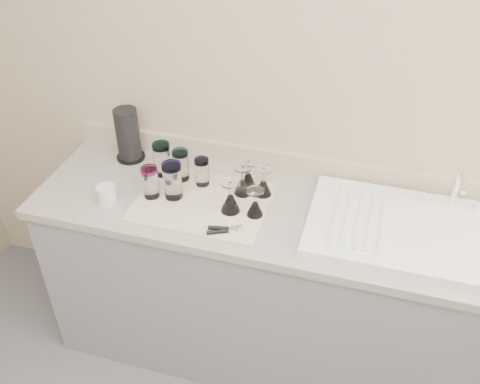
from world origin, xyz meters
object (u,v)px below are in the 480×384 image
(tumbler_cyan, at_px, (181,165))
(tumbler_purple, at_px, (202,172))
(goblet_front_right, at_px, (255,206))
(white_mug, at_px, (106,194))
(sink_unit, at_px, (414,231))
(goblet_extra, at_px, (248,179))
(tumbler_magenta, at_px, (150,182))
(goblet_back_right, at_px, (263,185))
(goblet_front_left, at_px, (230,201))
(can_opener, at_px, (225,230))
(goblet_back_left, at_px, (243,184))
(tumbler_blue, at_px, (173,180))
(tumbler_teal, at_px, (162,159))
(paper_towel_roll, at_px, (128,135))

(tumbler_cyan, bearing_deg, tumbler_purple, -7.61)
(goblet_front_right, xyz_separation_m, white_mug, (-0.62, -0.08, -0.01))
(sink_unit, height_order, goblet_extra, sink_unit)
(tumbler_magenta, xyz_separation_m, goblet_back_right, (0.45, 0.15, -0.03))
(goblet_front_left, height_order, white_mug, goblet_front_left)
(tumbler_magenta, distance_m, can_opener, 0.40)
(goblet_back_left, bearing_deg, goblet_back_right, 12.10)
(sink_unit, relative_size, tumbler_purple, 6.46)
(tumbler_blue, distance_m, can_opener, 0.33)
(goblet_back_left, xyz_separation_m, goblet_back_right, (0.08, 0.02, -0.00))
(goblet_back_left, height_order, goblet_front_left, goblet_front_left)
(sink_unit, relative_size, white_mug, 6.99)
(tumbler_magenta, height_order, white_mug, tumbler_magenta)
(tumbler_magenta, distance_m, goblet_extra, 0.41)
(goblet_front_left, distance_m, goblet_front_right, 0.10)
(can_opener, bearing_deg, sink_unit, 15.63)
(tumbler_magenta, height_order, goblet_extra, goblet_extra)
(tumbler_blue, relative_size, goblet_front_left, 1.12)
(tumbler_cyan, height_order, goblet_back_right, tumbler_cyan)
(sink_unit, height_order, tumbler_magenta, sink_unit)
(tumbler_teal, xyz_separation_m, white_mug, (-0.15, -0.25, -0.05))
(sink_unit, xyz_separation_m, tumbler_purple, (-0.90, 0.08, 0.05))
(goblet_front_right, distance_m, can_opener, 0.16)
(goblet_front_right, xyz_separation_m, goblet_extra, (-0.08, 0.17, 0.01))
(tumbler_purple, distance_m, paper_towel_roll, 0.42)
(goblet_extra, bearing_deg, paper_towel_roll, 171.71)
(goblet_extra, bearing_deg, tumbler_magenta, -155.84)
(can_opener, bearing_deg, tumbler_magenta, 160.03)
(tumbler_teal, relative_size, tumbler_blue, 0.95)
(tumbler_teal, height_order, goblet_front_left, tumbler_teal)
(tumbler_teal, height_order, goblet_back_left, tumbler_teal)
(sink_unit, height_order, goblet_front_right, sink_unit)
(sink_unit, distance_m, paper_towel_roll, 1.32)
(goblet_front_right, bearing_deg, tumbler_blue, 176.61)
(tumbler_teal, xyz_separation_m, goblet_extra, (0.39, 0.00, -0.03))
(goblet_back_right, xyz_separation_m, white_mug, (-0.62, -0.23, -0.01))
(sink_unit, xyz_separation_m, goblet_back_left, (-0.71, 0.06, 0.03))
(goblet_front_right, bearing_deg, goblet_extra, 114.20)
(goblet_back_left, bearing_deg, paper_towel_roll, 167.61)
(tumbler_teal, bearing_deg, goblet_back_right, -2.56)
(tumbler_cyan, relative_size, goblet_back_left, 1.05)
(sink_unit, distance_m, goblet_front_left, 0.73)
(goblet_back_right, bearing_deg, tumbler_teal, 177.44)
(can_opener, bearing_deg, tumbler_teal, 142.04)
(goblet_back_right, xyz_separation_m, goblet_front_left, (-0.10, -0.15, 0.00))
(sink_unit, bearing_deg, goblet_back_left, 174.99)
(can_opener, distance_m, paper_towel_roll, 0.71)
(tumbler_magenta, xyz_separation_m, white_mug, (-0.17, -0.08, -0.04))
(tumbler_teal, bearing_deg, can_opener, -37.96)
(goblet_back_right, bearing_deg, tumbler_blue, -161.14)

